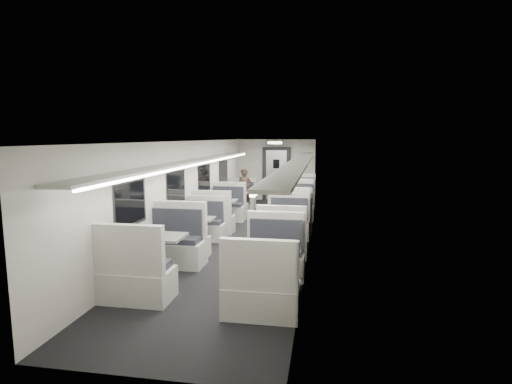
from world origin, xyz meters
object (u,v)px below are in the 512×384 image
(booth_left_d, at_px, (157,258))
(booth_right_a, at_px, (298,200))
(booth_right_c, at_px, (286,230))
(booth_left_a, at_px, (237,202))
(booth_right_d, at_px, (269,271))
(exit_sign, at_px, (275,143))
(booth_left_b, at_px, (221,213))
(booth_right_b, at_px, (293,211))
(passenger, at_px, (244,190))
(vestibule_door, at_px, (276,174))
(booth_left_c, at_px, (196,232))

(booth_left_d, relative_size, booth_right_a, 1.04)
(booth_right_c, bearing_deg, booth_left_a, 117.14)
(booth_right_d, bearing_deg, exit_sign, 96.35)
(booth_right_c, bearing_deg, booth_left_b, 137.69)
(booth_left_a, xyz_separation_m, booth_right_a, (2.00, 0.47, 0.05))
(booth_left_d, relative_size, booth_right_b, 1.01)
(booth_right_d, distance_m, exit_sign, 9.24)
(booth_left_b, distance_m, passenger, 2.33)
(passenger, distance_m, vestibule_door, 2.66)
(booth_left_d, relative_size, passenger, 1.58)
(booth_left_d, bearing_deg, exit_sign, 83.45)
(booth_right_a, relative_size, booth_right_b, 0.97)
(booth_left_d, height_order, exit_sign, exit_sign)
(booth_left_d, height_order, vestibule_door, vestibule_door)
(booth_right_d, distance_m, passenger, 7.18)
(booth_left_c, height_order, exit_sign, exit_sign)
(booth_left_a, xyz_separation_m, exit_sign, (1.00, 2.25, 1.93))
(booth_left_a, bearing_deg, passenger, 44.52)
(booth_right_b, height_order, passenger, passenger)
(booth_left_c, distance_m, vestibule_door, 7.17)
(booth_right_b, xyz_separation_m, booth_right_d, (0.00, -5.03, -0.02))
(booth_right_b, xyz_separation_m, exit_sign, (-1.00, 3.96, 1.87))
(booth_left_b, bearing_deg, vestibule_door, 78.27)
(booth_left_c, xyz_separation_m, booth_left_d, (0.00, -2.13, 0.06))
(booth_right_d, xyz_separation_m, passenger, (-1.78, 6.95, 0.35))
(booth_left_c, relative_size, booth_right_d, 0.91)
(vestibule_door, bearing_deg, booth_right_d, -83.97)
(booth_right_d, height_order, passenger, passenger)
(booth_right_d, bearing_deg, booth_left_a, 106.54)
(booth_left_c, height_order, booth_left_d, booth_left_d)
(booth_left_d, xyz_separation_m, booth_right_d, (2.00, -0.28, -0.03))
(booth_left_a, xyz_separation_m, booth_right_c, (2.00, -3.90, 0.02))
(booth_left_c, height_order, booth_right_d, booth_right_d)
(vestibule_door, relative_size, exit_sign, 3.39)
(booth_left_c, height_order, booth_right_b, booth_right_b)
(booth_right_b, bearing_deg, booth_right_c, -90.00)
(exit_sign, bearing_deg, booth_left_a, -113.97)
(booth_left_b, xyz_separation_m, booth_right_d, (2.00, -4.65, 0.00))
(booth_left_c, bearing_deg, exit_sign, 81.36)
(booth_left_a, distance_m, exit_sign, 3.13)
(booth_left_a, distance_m, booth_left_c, 4.33)
(passenger, bearing_deg, exit_sign, 78.70)
(booth_left_c, bearing_deg, vestibule_door, 81.95)
(booth_left_b, relative_size, exit_sign, 3.44)
(booth_right_a, bearing_deg, booth_right_b, -90.00)
(booth_left_c, xyz_separation_m, exit_sign, (1.00, 6.58, 1.93))
(booth_right_d, xyz_separation_m, exit_sign, (-1.00, 8.98, 1.89))
(booth_right_a, bearing_deg, vestibule_door, 113.84)
(booth_right_b, bearing_deg, booth_left_b, -169.41)
(booth_left_b, bearing_deg, booth_right_b, 10.59)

